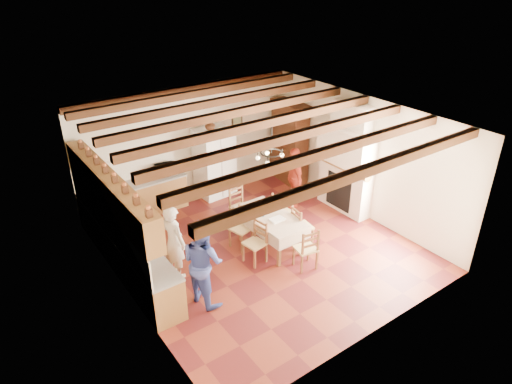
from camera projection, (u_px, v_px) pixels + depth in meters
floor at (260, 248)px, 10.28m from camera, size 6.00×6.50×0.02m
ceiling at (261, 119)px, 8.89m from camera, size 6.00×6.50×0.02m
wall_back at (187, 142)px, 11.94m from camera, size 6.00×0.02×3.00m
wall_front at (381, 264)px, 7.23m from camera, size 6.00×0.02×3.00m
wall_left at (122, 233)px, 8.03m from camera, size 0.02×6.50×3.00m
wall_right at (360, 156)px, 11.13m from camera, size 0.02×6.50×3.00m
ceiling_beams at (261, 124)px, 8.93m from camera, size 6.00×6.30×0.16m
lower_cabinets_left at (125, 250)px, 9.44m from camera, size 0.60×4.30×0.86m
lower_cabinets_back at (141, 199)px, 11.41m from camera, size 2.30×0.60×0.86m
countertop_left at (122, 231)px, 9.23m from camera, size 0.62×4.30×0.04m
countertop_back at (139, 183)px, 11.20m from camera, size 2.34×0.62×0.04m
backsplash_left at (106, 222)px, 8.94m from camera, size 0.03×4.30×0.60m
backsplash_back at (133, 167)px, 11.26m from camera, size 2.30×0.03×0.60m
upper_cabinets at (109, 190)px, 8.72m from camera, size 0.35×4.20×0.70m
fireplace at (345, 159)px, 11.18m from camera, size 0.56×1.60×2.80m
wall_picture at (237, 119)px, 12.55m from camera, size 0.34×0.03×0.42m
refrigerator at (214, 162)px, 12.19m from camera, size 0.97×0.81×1.86m
hutch at (289, 142)px, 12.88m from camera, size 0.64×1.32×2.31m
dining_table at (270, 219)px, 10.09m from camera, size 0.89×1.71×0.75m
chandelier at (271, 153)px, 9.35m from camera, size 0.47×0.47×0.03m
chair_left_near at (255, 243)px, 9.58m from camera, size 0.45×0.47×0.96m
chair_left_far at (241, 228)px, 10.10m from camera, size 0.49×0.51×0.96m
chair_right_near at (302, 226)px, 10.19m from camera, size 0.45×0.47×0.96m
chair_right_far at (283, 211)px, 10.76m from camera, size 0.45×0.47×0.96m
chair_end_near at (306, 248)px, 9.42m from camera, size 0.49×0.47×0.96m
chair_end_far at (240, 207)px, 10.94m from camera, size 0.43×0.42×0.96m
person_man at (174, 242)px, 9.05m from camera, size 0.51×0.66×1.60m
person_woman_blue at (203, 262)px, 8.33m from camera, size 0.80×0.95×1.74m
person_woman_red at (294, 177)px, 11.67m from camera, size 0.73×1.02×1.61m
microwave at (166, 170)px, 11.51m from camera, size 0.56×0.42×0.28m
fridge_vase at (210, 125)px, 11.65m from camera, size 0.29×0.29×0.27m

